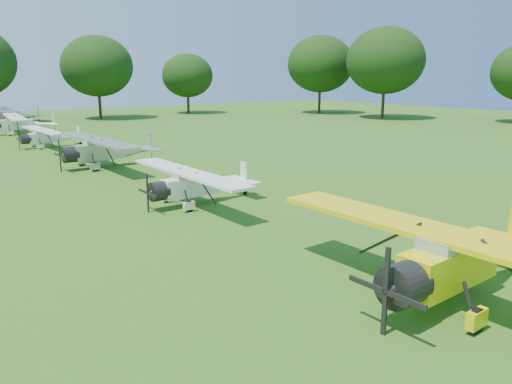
# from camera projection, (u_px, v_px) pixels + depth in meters

# --- Properties ---
(ground) EXTENTS (160.00, 160.00, 0.00)m
(ground) POSITION_uv_depth(u_px,v_px,m) (209.00, 219.00, 23.44)
(ground) COLOR #285A16
(ground) RESTS_ON ground
(tree_belt) EXTENTS (137.36, 130.27, 14.52)m
(tree_belt) POSITION_uv_depth(u_px,v_px,m) (268.00, 44.00, 23.75)
(tree_belt) COLOR black
(tree_belt) RESTS_ON ground
(aircraft_2) EXTENTS (7.68, 12.22, 2.41)m
(aircraft_2) POSITION_uv_depth(u_px,v_px,m) (460.00, 255.00, 14.82)
(aircraft_2) COLOR yellow
(aircraft_2) RESTS_ON ground
(aircraft_3) EXTENTS (6.22, 9.89, 1.95)m
(aircraft_3) POSITION_uv_depth(u_px,v_px,m) (198.00, 182.00, 25.98)
(aircraft_3) COLOR white
(aircraft_3) RESTS_ON ground
(aircraft_4) EXTENTS (7.30, 11.62, 2.29)m
(aircraft_4) POSITION_uv_depth(u_px,v_px,m) (106.00, 148.00, 36.38)
(aircraft_4) COLOR silver
(aircraft_4) RESTS_ON ground
(aircraft_5) EXTENTS (5.83, 9.28, 1.83)m
(aircraft_5) POSITION_uv_depth(u_px,v_px,m) (49.00, 136.00, 46.24)
(aircraft_5) COLOR white
(aircraft_5) RESTS_ON ground
(aircraft_6) EXTENTS (7.15, 11.39, 2.24)m
(aircraft_6) POSITION_uv_depth(u_px,v_px,m) (21.00, 123.00, 56.13)
(aircraft_6) COLOR white
(aircraft_6) RESTS_ON ground
(aircraft_7) EXTENTS (7.25, 11.53, 2.27)m
(aircraft_7) POSITION_uv_depth(u_px,v_px,m) (11.00, 114.00, 67.40)
(aircraft_7) COLOR silver
(aircraft_7) RESTS_ON ground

